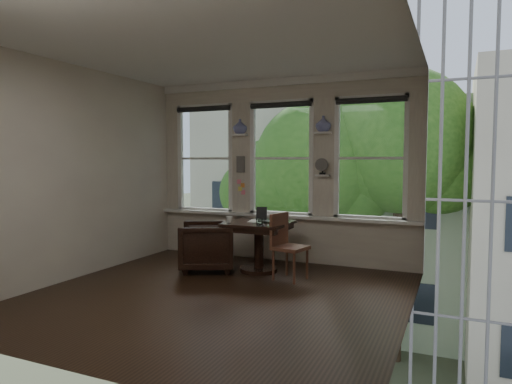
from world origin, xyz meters
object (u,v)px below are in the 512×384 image
at_px(side_chair_right, 290,247).
at_px(table, 259,247).
at_px(armchair_left, 207,246).
at_px(laptop, 266,222).
at_px(mug, 229,219).

bearing_deg(side_chair_right, table, 79.87).
bearing_deg(side_chair_right, armchair_left, 103.11).
distance_m(side_chair_right, laptop, 0.59).
height_order(side_chair_right, mug, side_chair_right).
xyz_separation_m(table, armchair_left, (-0.75, -0.25, -0.01)).
bearing_deg(table, armchair_left, -161.40).
height_order(laptop, mug, mug).
height_order(armchair_left, mug, mug).
bearing_deg(armchair_left, table, 82.32).
distance_m(armchair_left, mug, 0.58).
distance_m(table, laptop, 0.41).
relative_size(table, armchair_left, 1.12).
bearing_deg(laptop, table, -166.86).
height_order(table, armchair_left, table).
bearing_deg(laptop, mug, -125.09).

